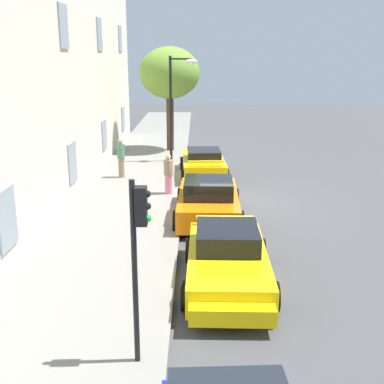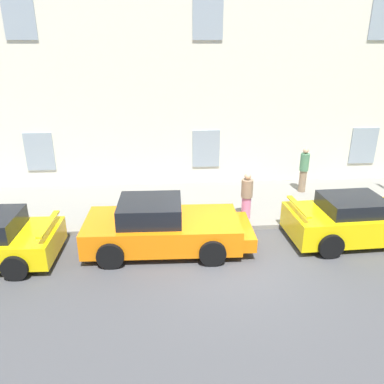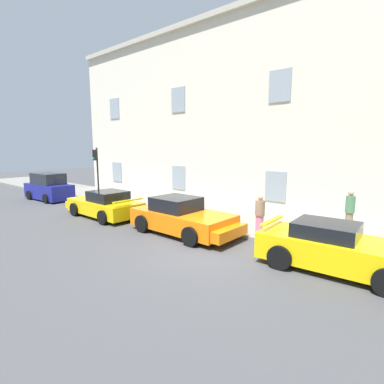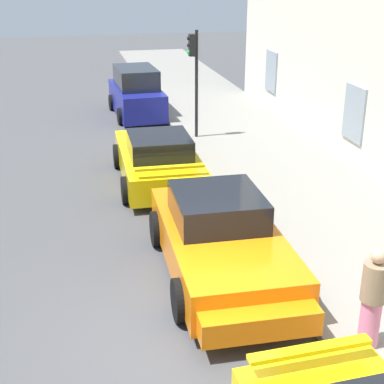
# 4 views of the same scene
# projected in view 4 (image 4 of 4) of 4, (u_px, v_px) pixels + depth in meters

# --- Properties ---
(ground_plane) EXTENTS (80.00, 80.00, 0.00)m
(ground_plane) POSITION_uv_depth(u_px,v_px,m) (190.00, 335.00, 8.90)
(ground_plane) COLOR #444447
(sportscar_red_lead) EXTENTS (4.67, 2.20, 1.35)m
(sportscar_red_lead) POSITION_uv_depth(u_px,v_px,m) (157.00, 158.00, 15.05)
(sportscar_red_lead) COLOR yellow
(sportscar_red_lead) RESTS_ON ground
(sportscar_yellow_flank) EXTENTS (4.78, 2.30, 1.48)m
(sportscar_yellow_flank) POSITION_uv_depth(u_px,v_px,m) (223.00, 245.00, 10.34)
(sportscar_yellow_flank) COLOR orange
(sportscar_yellow_flank) RESTS_ON ground
(hatchback_parked) EXTENTS (3.83, 1.93, 1.81)m
(hatchback_parked) POSITION_uv_depth(u_px,v_px,m) (137.00, 94.00, 21.33)
(hatchback_parked) COLOR navy
(hatchback_parked) RESTS_ON ground
(traffic_light) EXTENTS (0.22, 0.36, 3.36)m
(traffic_light) POSITION_uv_depth(u_px,v_px,m) (194.00, 65.00, 17.67)
(traffic_light) COLOR black
(traffic_light) RESTS_ON sidewalk
(pedestrian_strolling) EXTENTS (0.44, 0.44, 1.59)m
(pedestrian_strolling) POSITION_uv_depth(u_px,v_px,m) (373.00, 298.00, 8.18)
(pedestrian_strolling) COLOR pink
(pedestrian_strolling) RESTS_ON sidewalk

